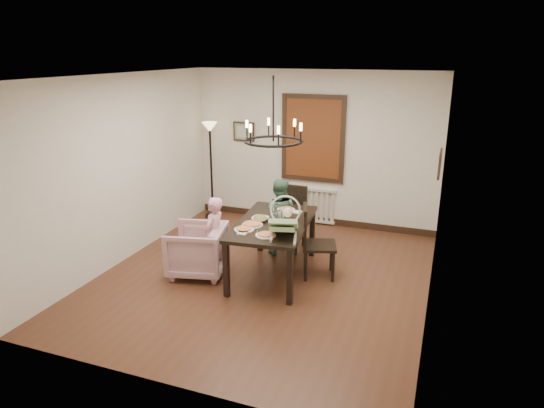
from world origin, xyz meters
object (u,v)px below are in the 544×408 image
Objects in this scene: chair_right at (320,241)px; elderly_woman at (214,243)px; drinking_glass at (280,215)px; chair_far at (289,218)px; armchair at (197,250)px; floor_lamp at (211,172)px; baby_bouncer at (284,223)px; dining_table at (273,227)px; seated_man at (279,223)px.

chair_right reaches higher than elderly_woman.
elderly_woman is at bearing -155.97° from drinking_glass.
armchair is at bearing -122.37° from chair_far.
drinking_glass is 2.81m from floor_lamp.
elderly_woman is at bearing 154.71° from baby_bouncer.
baby_bouncer is (0.32, -0.48, 0.27)m from dining_table.
seated_man is (0.61, 1.04, 0.03)m from elderly_woman.
elderly_woman is 6.66× the size of drinking_glass.
drinking_glass is (-0.26, 0.58, -0.11)m from baby_bouncer.
floor_lamp is (-0.95, 2.35, 0.54)m from armchair.
armchair is at bearing -67.95° from floor_lamp.
baby_bouncer reaches higher than elderly_woman.
elderly_woman is at bearing -165.55° from dining_table.
baby_bouncer is 0.64m from drinking_glass.
chair_right is (0.72, -0.82, 0.01)m from chair_far.
baby_bouncer is 3.95× the size of drinking_glass.
drinking_glass is at bearing -77.49° from chair_far.
chair_far is at bearing 89.50° from dining_table.
drinking_glass is (-0.56, -0.09, 0.35)m from chair_right.
chair_far is at bearing 24.28° from chair_right.
armchair is (-0.95, -1.36, -0.15)m from chair_far.
floor_lamp reaches higher than chair_right.
elderly_woman is 1.69× the size of baby_bouncer.
drinking_glass is (0.16, -0.91, 0.36)m from chair_far.
armchair is 0.45× the size of floor_lamp.
dining_table is 0.69m from chair_right.
drinking_glass is (0.25, -0.66, 0.37)m from seated_man.
dining_table is at bearing -82.25° from chair_far.
baby_bouncer is (1.36, -0.13, 0.63)m from armchair.
chair_far is at bearing 90.24° from baby_bouncer.
elderly_woman is 2.62m from floor_lamp.
seated_man is at bearing -107.40° from chair_far.
armchair is at bearing 159.20° from baby_bouncer.
dining_table is 1.71× the size of chair_right.
dining_table is 0.20m from drinking_glass.
chair_right is at bearing -34.67° from floor_lamp.
baby_bouncer is at bearing -71.85° from chair_far.
floor_lamp is at bearing -149.73° from elderly_woman.
armchair is at bearing 90.69° from chair_right.
seated_man is (0.86, 1.11, 0.15)m from armchair.
dining_table is at bearing 95.75° from armchair.
chair_right is at bearing -46.00° from chair_far.
seated_man is 0.57× the size of floor_lamp.
floor_lamp reaches higher than armchair.
chair_right is (0.63, 0.18, -0.19)m from dining_table.
chair_right is 0.67m from drinking_glass.
chair_far is 0.99m from drinking_glass.
seated_man reaches higher than elderly_woman.
chair_right is at bearing 10.44° from dining_table.
dining_table is 1.88× the size of elderly_woman.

